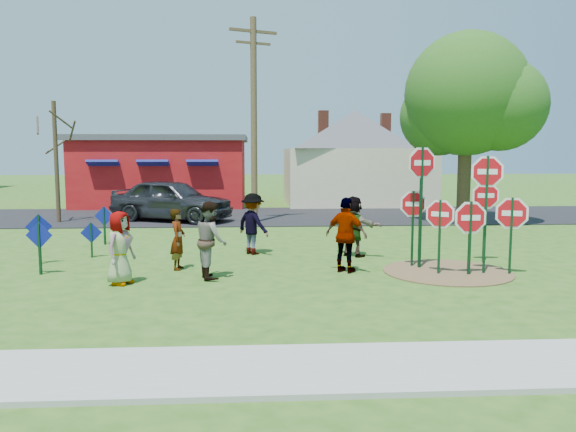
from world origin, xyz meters
name	(u,v)px	position (x,y,z in m)	size (l,w,h in m)	color
ground	(268,266)	(0.00, 0.00, 0.00)	(120.00, 120.00, 0.00)	#2D5217
sidewalk	(279,370)	(0.00, -7.20, 0.04)	(22.00, 1.80, 0.08)	#9E9E99
road	(262,216)	(0.00, 11.50, 0.02)	(120.00, 7.50, 0.04)	black
dirt_patch	(447,272)	(4.50, -1.00, 0.01)	(3.20, 3.20, 0.03)	brown
red_building	(165,170)	(-5.50, 17.99, 1.97)	(9.40, 7.69, 3.90)	#A11014
cream_house	(355,153)	(5.50, 18.00, 2.92)	(9.40, 9.40, 6.50)	beige
stop_sign_a	(440,220)	(4.20, -1.23, 1.35)	(0.84, 0.50, 1.99)	#0E361B
stop_sign_b	(422,176)	(3.93, -0.48, 2.41)	(1.05, 0.33, 3.29)	#0E361B
stop_sign_c	(487,187)	(5.33, -1.24, 2.17)	(1.02, 0.29, 3.07)	#0E361B
stop_sign_d	(485,202)	(5.96, 0.29, 1.66)	(1.01, 0.11, 2.34)	#0E361B
stop_sign_e	(470,223)	(4.90, -1.37, 1.30)	(1.08, 0.07, 1.97)	#0E361B
stop_sign_f	(512,218)	(5.93, -1.36, 1.41)	(1.01, 0.37, 2.06)	#0E361B
stop_sign_g	(413,211)	(3.79, -0.27, 1.48)	(0.94, 0.06, 2.14)	#0E361B
blue_diamond_a	(39,242)	(-5.63, -0.66, 0.81)	(0.67, 0.08, 1.32)	#0E361B
blue_diamond_b	(39,233)	(-6.14, 0.68, 0.84)	(0.67, 0.19, 1.36)	#0E361B
blue_diamond_c	(91,236)	(-5.01, 1.54, 0.62)	(0.60, 0.09, 1.02)	#0E361B
blue_diamond_d	(104,221)	(-5.24, 3.81, 0.78)	(0.65, 0.14, 1.27)	#0E361B
person_a	(120,248)	(-3.41, -1.81, 0.84)	(0.82, 0.54, 1.69)	#34477B
person_b	(178,239)	(-2.31, -0.25, 0.79)	(0.57, 0.38, 1.57)	#276E62
person_c	(211,240)	(-1.38, -1.29, 0.93)	(0.90, 0.70, 1.85)	#935A3A
person_d	(253,224)	(-0.40, 1.83, 0.90)	(1.17, 0.67, 1.81)	#34343A
person_e	(346,235)	(1.94, -0.87, 0.95)	(1.11, 0.46, 1.90)	#592E61
person_f	(354,226)	(2.51, 1.31, 0.88)	(1.63, 0.52, 1.76)	#1A4F23
suv	(171,200)	(-3.96, 9.86, 0.95)	(2.15, 5.34, 1.82)	#323238
utility_pole	(254,117)	(-0.36, 9.19, 4.48)	(1.97, 0.88, 8.51)	#4C3823
leafy_tree	(470,101)	(8.58, 8.51, 5.11)	(5.59, 5.10, 7.94)	#382819
bare_tree_west	(55,145)	(-8.70, 9.64, 3.32)	(1.80, 1.80, 5.13)	#382819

